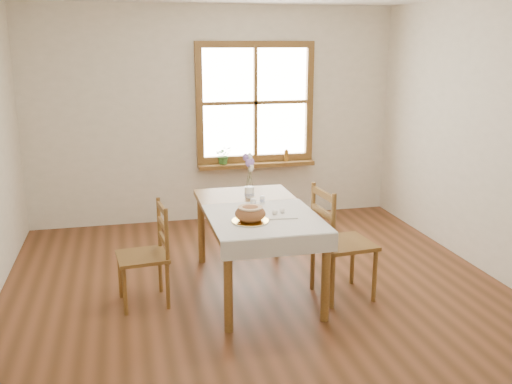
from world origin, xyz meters
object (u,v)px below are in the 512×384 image
chair_left (142,255)px  flower_vase (249,193)px  dining_table (256,218)px  chair_right (344,242)px  bread_plate (250,221)px

chair_left → flower_vase: 1.17m
dining_table → chair_left: bearing=-175.1°
chair_right → dining_table: bearing=59.5°
dining_table → chair_left: (-1.00, -0.09, -0.23)m
dining_table → chair_left: 1.03m
chair_left → flower_vase: (1.02, 0.44, 0.36)m
chair_right → flower_vase: chair_right is taller
chair_right → flower_vase: (-0.68, 0.68, 0.30)m
chair_right → flower_vase: 1.01m
dining_table → chair_right: (0.70, -0.33, -0.17)m
flower_vase → chair_left: bearing=-156.9°
chair_left → bread_plate: chair_left is taller
chair_right → bread_plate: bearing=89.6°
bread_plate → flower_vase: size_ratio=2.84×
dining_table → flower_vase: (0.02, 0.35, 0.14)m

